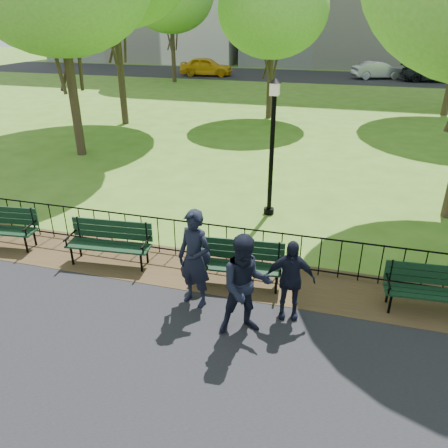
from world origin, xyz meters
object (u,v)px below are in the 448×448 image
(park_bench_left_a, at_px, (110,238))
(person_left, at_px, (195,259))
(lamppost, at_px, (272,144))
(person_right, at_px, (290,280))
(person_mid, at_px, (246,286))
(sedan_dark, at_px, (432,73))
(park_bench_main, at_px, (227,258))
(sedan_silver, at_px, (378,70))
(park_bench_right_a, at_px, (434,285))
(tree_far_c, at_px, (273,10))
(taxi, at_px, (206,66))

(park_bench_left_a, relative_size, person_left, 0.99)
(lamppost, relative_size, person_right, 2.36)
(person_mid, distance_m, sedan_dark, 35.05)
(lamppost, xyz_separation_m, sedan_dark, (7.90, 29.27, -1.26))
(park_bench_main, relative_size, sedan_silver, 0.42)
(park_bench_left_a, xyz_separation_m, lamppost, (2.86, 3.50, 1.36))
(park_bench_right_a, height_order, tree_far_c, tree_far_c)
(park_bench_left_a, distance_m, person_left, 2.49)
(park_bench_main, relative_size, person_right, 1.18)
(person_mid, relative_size, sedan_dark, 0.39)
(person_right, height_order, sedan_silver, person_right)
(tree_far_c, height_order, person_left, tree_far_c)
(tree_far_c, bearing_deg, person_left, -84.22)
(park_bench_right_a, bearing_deg, person_mid, -158.64)
(sedan_dark, bearing_deg, taxi, 86.69)
(taxi, xyz_separation_m, sedan_silver, (14.56, 2.00, -0.09))
(park_bench_main, bearing_deg, person_mid, -68.54)
(park_bench_right_a, xyz_separation_m, person_left, (-4.23, -0.95, 0.41))
(park_bench_left_a, height_order, person_right, person_right)
(sedan_silver, bearing_deg, person_mid, 153.12)
(park_bench_left_a, xyz_separation_m, tree_far_c, (0.59, 15.70, 4.57))
(park_bench_left_a, xyz_separation_m, person_right, (4.01, -0.86, 0.18))
(park_bench_left_a, bearing_deg, lamppost, 45.56)
(person_left, height_order, taxi, person_left)
(person_mid, bearing_deg, sedan_silver, 61.14)
(person_right, bearing_deg, sedan_dark, 68.84)
(park_bench_main, height_order, tree_far_c, tree_far_c)
(tree_far_c, xyz_separation_m, person_left, (1.68, -16.64, -4.21))
(park_bench_main, height_order, sedan_silver, sedan_silver)
(lamppost, bearing_deg, taxi, 111.08)
(person_mid, bearing_deg, lamppost, 72.20)
(park_bench_right_a, relative_size, sedan_silver, 0.41)
(park_bench_main, xyz_separation_m, person_left, (-0.40, -0.80, 0.36))
(tree_far_c, relative_size, sedan_silver, 1.76)
(park_bench_left_a, relative_size, sedan_silver, 0.44)
(person_right, bearing_deg, person_mid, -146.10)
(park_bench_left_a, bearing_deg, sedan_dark, 66.63)
(park_bench_left_a, bearing_deg, person_mid, -29.02)
(park_bench_right_a, xyz_separation_m, sedan_dark, (4.26, 32.76, 0.14))
(park_bench_right_a, height_order, lamppost, lamppost)
(park_bench_right_a, distance_m, tree_far_c, 17.38)
(person_mid, xyz_separation_m, sedan_silver, (3.30, 34.91, -0.22))
(person_mid, distance_m, sedan_silver, 35.07)
(sedan_silver, bearing_deg, person_left, 151.26)
(lamppost, relative_size, tree_far_c, 0.48)
(person_left, bearing_deg, park_bench_main, 81.21)
(lamppost, xyz_separation_m, person_right, (1.14, -4.37, -1.18))
(person_mid, xyz_separation_m, person_right, (0.65, 0.62, -0.15))
(person_left, relative_size, sedan_dark, 0.40)
(park_bench_right_a, height_order, person_right, person_right)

